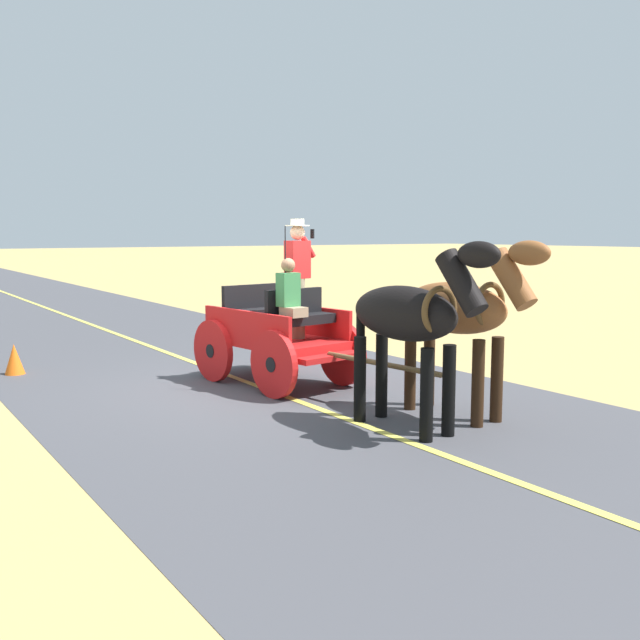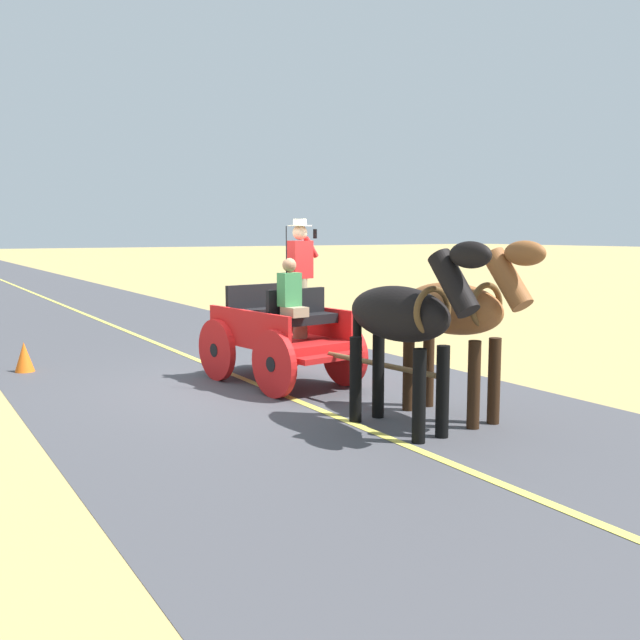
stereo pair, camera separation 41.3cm
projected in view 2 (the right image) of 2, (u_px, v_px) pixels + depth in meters
ground_plane at (258, 385)px, 10.82m from camera, size 200.00×200.00×0.00m
road_surface at (258, 385)px, 10.81m from camera, size 6.78×160.00×0.01m
road_centre_stripe at (258, 384)px, 10.81m from camera, size 0.12×160.00×0.00m
horse_drawn_carriage at (283, 331)px, 10.82m from camera, size 1.72×4.51×2.50m
horse_near_side at (458, 313)px, 8.70m from camera, size 0.72×2.14×2.21m
horse_off_side at (405, 319)px, 8.13m from camera, size 0.70×2.14×2.21m
traffic_cone at (24, 357)px, 11.81m from camera, size 0.32×0.32×0.50m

